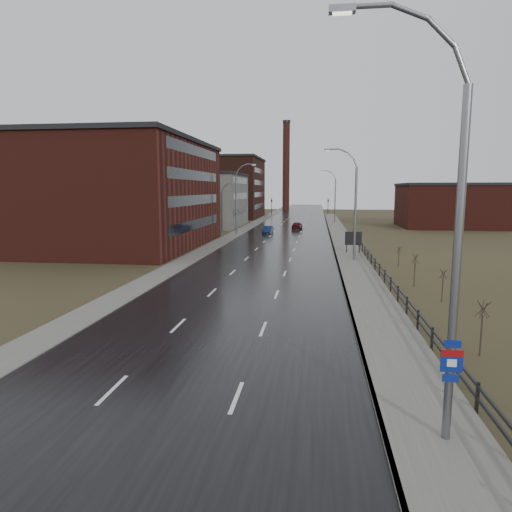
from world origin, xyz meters
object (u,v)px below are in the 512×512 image
(streetlight_main, at_px, (446,236))
(car_far, at_px, (297,226))
(billboard, at_px, (353,239))
(car_near, at_px, (268,230))

(streetlight_main, height_order, car_far, streetlight_main)
(billboard, relative_size, car_far, 0.62)
(streetlight_main, height_order, car_near, streetlight_main)
(billboard, distance_m, car_far, 32.02)
(billboard, bearing_deg, car_far, 103.90)
(streetlight_main, relative_size, billboard, 4.70)
(streetlight_main, distance_m, billboard, 39.62)
(streetlight_main, bearing_deg, car_near, 100.56)
(streetlight_main, height_order, billboard, streetlight_main)
(billboard, distance_m, car_near, 25.24)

